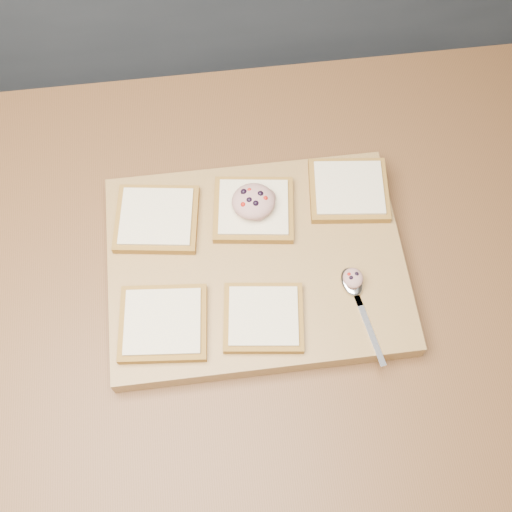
{
  "coord_description": "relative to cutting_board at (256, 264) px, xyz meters",
  "views": [
    {
      "loc": [
        -0.06,
        -0.42,
        1.82
      ],
      "look_at": [
        -0.01,
        -0.01,
        0.95
      ],
      "focal_mm": 45.0,
      "sensor_mm": 36.0,
      "label": 1
    }
  ],
  "objects": [
    {
      "name": "ground",
      "position": [
        0.01,
        0.01,
        -0.92
      ],
      "size": [
        4.0,
        4.0,
        0.0
      ],
      "primitive_type": "plane",
      "color": "#515459",
      "rests_on": "ground"
    },
    {
      "name": "island_counter",
      "position": [
        0.01,
        0.01,
        -0.46
      ],
      "size": [
        2.0,
        0.8,
        0.9
      ],
      "color": "slate",
      "rests_on": "ground"
    },
    {
      "name": "cutting_board",
      "position": [
        0.0,
        0.0,
        0.0
      ],
      "size": [
        0.45,
        0.34,
        0.04
      ],
      "primitive_type": "cube",
      "color": "#A17845",
      "rests_on": "island_counter"
    },
    {
      "name": "bread_far_left",
      "position": [
        -0.15,
        0.08,
        0.03
      ],
      "size": [
        0.14,
        0.13,
        0.02
      ],
      "color": "olive",
      "rests_on": "cutting_board"
    },
    {
      "name": "bread_far_center",
      "position": [
        0.01,
        0.08,
        0.03
      ],
      "size": [
        0.14,
        0.13,
        0.02
      ],
      "color": "olive",
      "rests_on": "cutting_board"
    },
    {
      "name": "bread_far_right",
      "position": [
        0.16,
        0.1,
        0.03
      ],
      "size": [
        0.14,
        0.13,
        0.02
      ],
      "color": "olive",
      "rests_on": "cutting_board"
    },
    {
      "name": "bread_near_left",
      "position": [
        -0.15,
        -0.09,
        0.03
      ],
      "size": [
        0.14,
        0.13,
        0.02
      ],
      "color": "olive",
      "rests_on": "cutting_board"
    },
    {
      "name": "bread_near_center",
      "position": [
        -0.0,
        -0.1,
        0.03
      ],
      "size": [
        0.13,
        0.12,
        0.02
      ],
      "color": "olive",
      "rests_on": "cutting_board"
    },
    {
      "name": "tuna_salad_dollop",
      "position": [
        0.01,
        0.08,
        0.05
      ],
      "size": [
        0.07,
        0.06,
        0.03
      ],
      "color": "tan",
      "rests_on": "bread_far_center"
    },
    {
      "name": "spoon",
      "position": [
        0.14,
        -0.07,
        0.02
      ],
      "size": [
        0.05,
        0.16,
        0.01
      ],
      "color": "silver",
      "rests_on": "cutting_board"
    },
    {
      "name": "spoon_salad",
      "position": [
        0.14,
        -0.06,
        0.04
      ],
      "size": [
        0.03,
        0.03,
        0.02
      ],
      "color": "tan",
      "rests_on": "spoon"
    }
  ]
}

